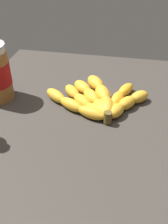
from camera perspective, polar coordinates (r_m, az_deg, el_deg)
name	(u,v)px	position (r cm, az deg, el deg)	size (l,w,h in cm)	color
ground_plane	(86,125)	(64.78, 0.53, -2.97)	(77.22, 67.29, 4.33)	#38332D
banana_bunch	(99,99)	(67.78, 3.27, 2.92)	(20.89, 29.35, 3.73)	gold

